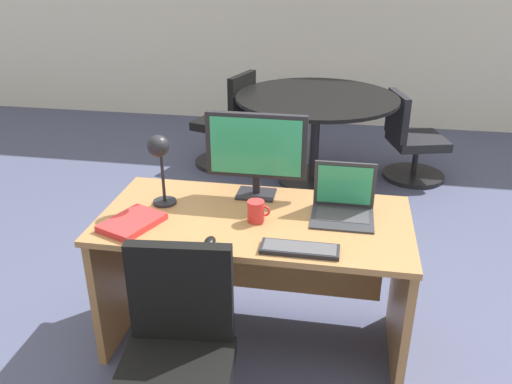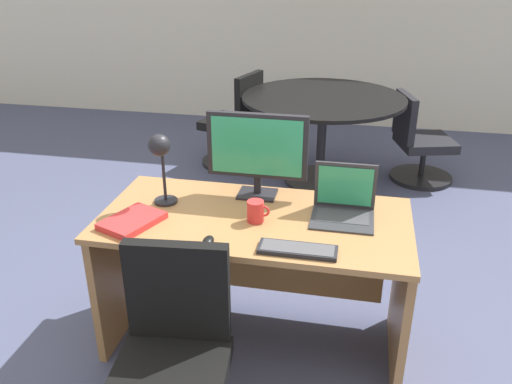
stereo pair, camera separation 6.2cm
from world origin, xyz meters
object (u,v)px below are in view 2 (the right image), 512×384
(coffee_mug, at_px, (256,211))
(meeting_chair_far, at_px, (235,129))
(desk, at_px, (257,254))
(book, at_px, (132,221))
(meeting_chair_near, at_px, (419,147))
(keyboard, at_px, (298,250))
(meeting_table, at_px, (323,118))
(desk_lamp, at_px, (160,154))
(mouse, at_px, (208,241))
(laptop, at_px, (344,200))
(office_chair, at_px, (173,374))
(monitor, at_px, (257,149))

(coffee_mug, relative_size, meeting_chair_far, 0.12)
(desk, xyz_separation_m, coffee_mug, (0.01, -0.09, 0.29))
(book, bearing_deg, meeting_chair_near, 59.23)
(keyboard, distance_m, meeting_chair_far, 2.94)
(desk, bearing_deg, meeting_chair_near, 67.19)
(coffee_mug, distance_m, meeting_table, 2.26)
(desk_lamp, relative_size, meeting_chair_near, 0.47)
(desk_lamp, height_order, meeting_chair_far, desk_lamp)
(mouse, bearing_deg, coffee_mug, 58.55)
(desk, xyz_separation_m, laptop, (0.42, 0.07, 0.32))
(meeting_chair_near, bearing_deg, keyboard, -105.58)
(keyboard, relative_size, office_chair, 0.39)
(coffee_mug, bearing_deg, book, -165.78)
(laptop, bearing_deg, meeting_chair_far, 115.49)
(monitor, distance_m, laptop, 0.51)
(keyboard, bearing_deg, desk_lamp, 156.00)
(desk, height_order, monitor, monitor)
(coffee_mug, bearing_deg, desk, 99.37)
(coffee_mug, height_order, meeting_table, coffee_mug)
(mouse, bearing_deg, monitor, 78.68)
(book, distance_m, coffee_mug, 0.59)
(monitor, xyz_separation_m, coffee_mug, (0.05, -0.29, -0.21))
(desk_lamp, relative_size, book, 1.12)
(desk, xyz_separation_m, meeting_chair_far, (-0.70, 2.43, -0.15))
(laptop, bearing_deg, desk, -170.41)
(office_chair, distance_m, meeting_chair_near, 3.36)
(laptop, bearing_deg, desk_lamp, -175.36)
(mouse, distance_m, desk_lamp, 0.55)
(keyboard, xyz_separation_m, mouse, (-0.40, -0.03, 0.01))
(laptop, height_order, coffee_mug, laptop)
(book, relative_size, meeting_table, 0.24)
(laptop, height_order, keyboard, laptop)
(monitor, height_order, meeting_table, monitor)
(coffee_mug, xyz_separation_m, office_chair, (-0.22, -0.64, -0.46))
(book, bearing_deg, desk, 22.67)
(book, bearing_deg, meeting_table, 73.54)
(mouse, bearing_deg, office_chair, -98.47)
(meeting_table, bearing_deg, monitor, -95.40)
(desk_lamp, relative_size, meeting_chair_far, 0.42)
(meeting_chair_near, bearing_deg, meeting_table, -164.50)
(monitor, height_order, desk_lamp, monitor)
(meeting_chair_near, relative_size, meeting_chair_far, 0.88)
(monitor, distance_m, coffee_mug, 0.36)
(monitor, height_order, coffee_mug, monitor)
(keyboard, distance_m, office_chair, 0.74)
(desk_lamp, distance_m, office_chair, 1.04)
(keyboard, relative_size, meeting_table, 0.25)
(laptop, distance_m, office_chair, 1.13)
(laptop, relative_size, desk_lamp, 0.80)
(coffee_mug, bearing_deg, keyboard, -45.78)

